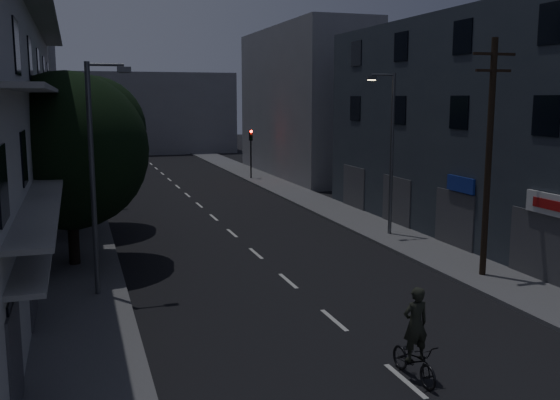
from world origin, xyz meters
TOP-DOWN VIEW (x-y plane):
  - ground at (0.00, 25.00)m, footprint 160.00×160.00m
  - sidewalk_left at (-7.50, 25.00)m, footprint 3.00×90.00m
  - sidewalk_right at (7.50, 25.00)m, footprint 3.00×90.00m
  - lane_markings at (0.00, 31.25)m, footprint 0.15×60.50m
  - building_right at (11.99, 14.00)m, footprint 6.19×28.00m
  - building_far_left at (-12.00, 48.00)m, footprint 6.00×20.00m
  - building_far_right at (12.00, 42.00)m, footprint 6.00×20.00m
  - building_far_end at (0.00, 70.00)m, footprint 24.00×8.00m
  - tree_near at (-7.71, 15.71)m, footprint 6.40×6.40m
  - tree_mid at (-7.57, 22.93)m, footprint 6.41×6.41m
  - tree_far at (-7.20, 36.74)m, footprint 5.59×5.59m
  - traffic_signal_far_right at (6.65, 40.21)m, footprint 0.28×0.37m
  - traffic_signal_far_left at (-6.73, 41.12)m, footprint 0.28×0.37m
  - street_lamp_left_near at (-6.90, 11.20)m, footprint 1.51×0.25m
  - street_lamp_right at (7.30, 16.78)m, footprint 1.51×0.25m
  - street_lamp_left_far at (-7.01, 30.44)m, footprint 1.51×0.25m
  - utility_pole at (7.34, 9.02)m, footprint 1.80×0.24m
  - cyclist at (0.25, 2.03)m, footprint 0.76×1.92m

SIDE VIEW (x-z plane):
  - ground at x=0.00m, z-range 0.00..0.00m
  - lane_markings at x=0.00m, z-range 0.00..0.01m
  - sidewalk_left at x=-7.50m, z-range 0.00..0.15m
  - sidewalk_right at x=7.50m, z-range 0.00..0.15m
  - cyclist at x=0.25m, z-range -0.39..2.00m
  - traffic_signal_far_right at x=6.65m, z-range 1.05..5.15m
  - traffic_signal_far_left at x=-6.73m, z-range 1.05..5.15m
  - tree_far at x=-7.20m, z-range 1.02..7.93m
  - street_lamp_left_near at x=-6.90m, z-range 0.60..8.60m
  - street_lamp_right at x=7.30m, z-range 0.60..8.60m
  - street_lamp_left_far at x=-7.01m, z-range 0.60..8.60m
  - utility_pole at x=7.34m, z-range 0.37..9.37m
  - building_far_end at x=0.00m, z-range 0.00..10.00m
  - tree_mid at x=-7.57m, z-range 1.13..9.02m
  - tree_near at x=-7.71m, z-range 1.14..9.03m
  - building_right at x=11.99m, z-range 0.00..11.00m
  - building_far_right at x=12.00m, z-range 0.00..13.00m
  - building_far_left at x=-12.00m, z-range 0.00..16.00m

